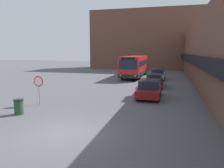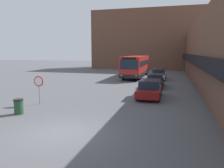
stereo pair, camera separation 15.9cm
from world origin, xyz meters
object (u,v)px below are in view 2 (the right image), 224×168
(parked_car_front, at_px, (150,89))
(parked_car_middle, at_px, (155,80))
(city_bus, at_px, (136,66))
(trash_bin, at_px, (19,107))
(stop_sign, at_px, (39,84))
(parked_car_back, at_px, (159,74))

(parked_car_front, distance_m, parked_car_middle, 6.04)
(city_bus, distance_m, parked_car_front, 15.51)
(parked_car_middle, bearing_deg, trash_bin, -119.23)
(city_bus, distance_m, stop_sign, 20.03)
(city_bus, xyz_separation_m, parked_car_back, (3.65, -2.47, -1.00))
(stop_sign, bearing_deg, parked_car_middle, 54.39)
(city_bus, height_order, parked_car_front, city_bus)
(parked_car_front, relative_size, stop_sign, 2.05)
(city_bus, distance_m, parked_car_back, 4.52)
(parked_car_back, height_order, trash_bin, parked_car_back)
(parked_car_middle, distance_m, trash_bin, 15.13)
(parked_car_middle, bearing_deg, parked_car_back, 90.00)
(city_bus, bearing_deg, stop_sign, -101.43)
(stop_sign, bearing_deg, parked_car_back, 66.06)
(parked_car_front, bearing_deg, stop_sign, -148.90)
(parked_car_back, xyz_separation_m, stop_sign, (-7.62, -17.16, 0.78))
(parked_car_middle, relative_size, stop_sign, 2.12)
(stop_sign, distance_m, trash_bin, 2.78)
(city_bus, bearing_deg, parked_car_back, -34.15)
(stop_sign, xyz_separation_m, trash_bin, (0.23, -2.57, -1.04))
(stop_sign, bearing_deg, city_bus, 78.57)
(parked_car_front, xyz_separation_m, trash_bin, (-7.39, -7.17, -0.28))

